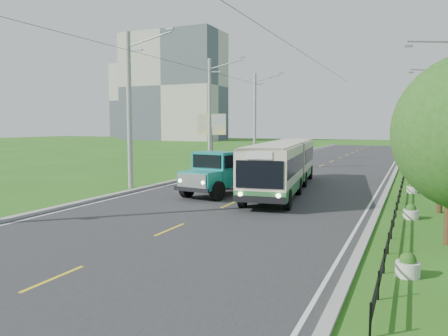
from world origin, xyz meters
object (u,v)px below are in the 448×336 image
Objects in this scene: pole_near at (130,110)px; streetlight_far at (441,116)px; tree_third at (444,127)px; tree_fourth at (438,134)px; billboard_left at (212,128)px; planter_near at (411,212)px; bus at (283,162)px; planter_mid at (412,188)px; dump_truck at (223,170)px; tree_fifth at (434,129)px; tree_back at (431,131)px; planter_front at (408,266)px; pole_far at (255,117)px; pole_mid at (210,114)px; planter_far at (413,175)px.

pole_near is 26.80m from streetlight_far.
tree_third is at bearing -2.71° from pole_near.
tree_fourth reaches higher than billboard_left.
tree_fourth reaches higher than planter_near.
planter_mid is at bearing 8.45° from bus.
dump_truck is (-11.57, 0.85, -2.53)m from tree_third.
tree_fifth reaches higher than billboard_left.
tree_back is (0.00, 12.00, 0.07)m from tree_fourth.
pole_near is 1.10× the size of streetlight_far.
streetlight_far is 30.42m from planter_front.
pole_mid is at bearing -90.00° from pole_far.
dump_truck is (-12.36, -19.01, -3.45)m from streetlight_far.
pole_far reaches higher than planter_front.
planter_front is 31.88m from billboard_left.
planter_far is (0.00, 16.00, 0.00)m from planter_near.
planter_mid is at bearing -22.54° from pole_mid.
bus is at bearing 53.85° from dump_truck.
planter_front and planter_mid have the same top height.
dump_truck is (-10.32, -5.01, 1.17)m from planter_mid.
billboard_left reaches higher than dump_truck.
bus is at bearing -165.18° from tree_fourth.
tree_fourth is at bearing -90.00° from tree_back.
streetlight_far is 22.57m from planter_near.
dump_truck reaches higher than planter_mid.
bus is (-8.68, -14.30, -1.87)m from tree_back.
tree_back is 8.21× the size of planter_near.
tree_fifth is 0.90× the size of dump_truck.
streetlight_far reaches higher than tree_third.
planter_front is (16.86, -35.00, -4.81)m from pole_far.
dump_truck is (-2.89, -2.85, -0.32)m from bus.
bus reaches higher than planter_front.
pole_far is at bearing 131.59° from planter_mid.
tree_third is at bearing -53.91° from pole_far.
pole_far is 1.85× the size of tree_fourth.
planter_front is 0.10× the size of dump_truck.
planter_near is (-1.26, -2.14, -3.70)m from tree_third.
pole_near is 1.82× the size of tree_back.
streetlight_far is 13.54× the size of planter_near.
tree_back is at bearing 65.24° from dump_truck.
planter_front is at bearing -93.89° from streetlight_far.
planter_far is at bearing 90.00° from planter_mid.
tree_third is 0.66× the size of streetlight_far.
tree_fourth is 0.84× the size of dump_truck.
tree_back is 2.37m from streetlight_far.
pole_mid reaches higher than bus.
tree_third reaches higher than tree_fourth.
planter_far is 12.67m from bus.
tree_fifth is at bearing 86.75° from planter_front.
pole_mid reaches higher than tree_back.
tree_fourth is at bearing -46.15° from pole_far.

